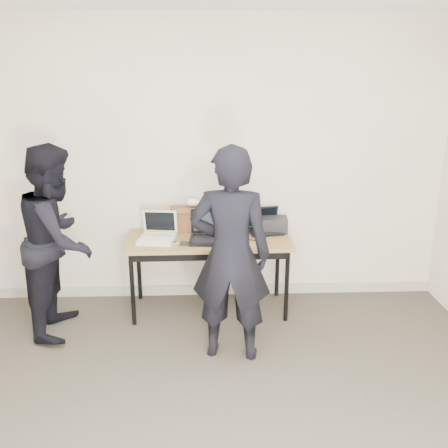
{
  "coord_description": "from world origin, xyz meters",
  "views": [
    {
      "loc": [
        -0.05,
        -2.44,
        2.22
      ],
      "look_at": [
        0.1,
        1.6,
        0.95
      ],
      "focal_mm": 40.0,
      "sensor_mm": 36.0,
      "label": 1
    }
  ],
  "objects_px": {
    "equipment_box": "(275,225)",
    "person_typist": "(231,255)",
    "desk": "(209,245)",
    "leather_satchel": "(190,219)",
    "laptop_beige": "(158,235)",
    "laptop_right": "(264,226)",
    "person_observer": "(58,240)",
    "laptop_center": "(209,234)"
  },
  "relations": [
    {
      "from": "laptop_beige",
      "to": "person_typist",
      "type": "height_order",
      "value": "person_typist"
    },
    {
      "from": "person_typist",
      "to": "laptop_beige",
      "type": "bearing_deg",
      "value": -41.97
    },
    {
      "from": "laptop_beige",
      "to": "laptop_right",
      "type": "height_order",
      "value": "laptop_beige"
    },
    {
      "from": "laptop_beige",
      "to": "equipment_box",
      "type": "bearing_deg",
      "value": 19.24
    },
    {
      "from": "laptop_beige",
      "to": "person_typist",
      "type": "relative_size",
      "value": 0.21
    },
    {
      "from": "desk",
      "to": "leather_satchel",
      "type": "relative_size",
      "value": 4.01
    },
    {
      "from": "equipment_box",
      "to": "leather_satchel",
      "type": "bearing_deg",
      "value": 177.47
    },
    {
      "from": "laptop_center",
      "to": "equipment_box",
      "type": "xyz_separation_m",
      "value": [
        0.63,
        0.23,
        0.01
      ]
    },
    {
      "from": "laptop_beige",
      "to": "leather_satchel",
      "type": "distance_m",
      "value": 0.39
    },
    {
      "from": "laptop_right",
      "to": "person_typist",
      "type": "bearing_deg",
      "value": -119.96
    },
    {
      "from": "leather_satchel",
      "to": "equipment_box",
      "type": "bearing_deg",
      "value": -8.54
    },
    {
      "from": "desk",
      "to": "laptop_center",
      "type": "relative_size",
      "value": 4.09
    },
    {
      "from": "laptop_beige",
      "to": "laptop_right",
      "type": "bearing_deg",
      "value": 20.54
    },
    {
      "from": "leather_satchel",
      "to": "person_typist",
      "type": "distance_m",
      "value": 1.06
    },
    {
      "from": "laptop_beige",
      "to": "person_observer",
      "type": "height_order",
      "value": "person_observer"
    },
    {
      "from": "desk",
      "to": "person_observer",
      "type": "distance_m",
      "value": 1.33
    },
    {
      "from": "desk",
      "to": "laptop_beige",
      "type": "relative_size",
      "value": 4.23
    },
    {
      "from": "laptop_beige",
      "to": "laptop_right",
      "type": "xyz_separation_m",
      "value": [
        1.0,
        0.22,
        0.0
      ]
    },
    {
      "from": "laptop_right",
      "to": "person_observer",
      "type": "height_order",
      "value": "person_observer"
    },
    {
      "from": "leather_satchel",
      "to": "person_typist",
      "type": "bearing_deg",
      "value": -77.41
    },
    {
      "from": "desk",
      "to": "person_typist",
      "type": "relative_size",
      "value": 0.89
    },
    {
      "from": "desk",
      "to": "laptop_right",
      "type": "relative_size",
      "value": 4.26
    },
    {
      "from": "leather_satchel",
      "to": "person_observer",
      "type": "xyz_separation_m",
      "value": [
        -1.11,
        -0.51,
        -0.03
      ]
    },
    {
      "from": "desk",
      "to": "leather_satchel",
      "type": "bearing_deg",
      "value": 127.3
    },
    {
      "from": "equipment_box",
      "to": "person_typist",
      "type": "distance_m",
      "value": 1.08
    },
    {
      "from": "laptop_right",
      "to": "person_typist",
      "type": "relative_size",
      "value": 0.21
    },
    {
      "from": "equipment_box",
      "to": "person_typist",
      "type": "height_order",
      "value": "person_typist"
    },
    {
      "from": "equipment_box",
      "to": "laptop_right",
      "type": "bearing_deg",
      "value": 178.02
    },
    {
      "from": "laptop_beige",
      "to": "person_typist",
      "type": "xyz_separation_m",
      "value": [
        0.63,
        -0.75,
        0.08
      ]
    },
    {
      "from": "desk",
      "to": "laptop_center",
      "type": "height_order",
      "value": "laptop_center"
    },
    {
      "from": "desk",
      "to": "person_typist",
      "type": "xyz_separation_m",
      "value": [
        0.16,
        -0.78,
        0.19
      ]
    },
    {
      "from": "equipment_box",
      "to": "desk",
      "type": "bearing_deg",
      "value": -163.05
    },
    {
      "from": "equipment_box",
      "to": "person_observer",
      "type": "distance_m",
      "value": 1.98
    },
    {
      "from": "laptop_center",
      "to": "laptop_right",
      "type": "bearing_deg",
      "value": 27.31
    },
    {
      "from": "laptop_beige",
      "to": "leather_satchel",
      "type": "xyz_separation_m",
      "value": [
        0.29,
        0.25,
        0.08
      ]
    },
    {
      "from": "desk",
      "to": "equipment_box",
      "type": "bearing_deg",
      "value": 15.99
    },
    {
      "from": "leather_satchel",
      "to": "equipment_box",
      "type": "distance_m",
      "value": 0.81
    },
    {
      "from": "laptop_center",
      "to": "person_typist",
      "type": "height_order",
      "value": "person_typist"
    },
    {
      "from": "laptop_center",
      "to": "person_observer",
      "type": "bearing_deg",
      "value": -165.32
    },
    {
      "from": "person_observer",
      "to": "equipment_box",
      "type": "bearing_deg",
      "value": -76.45
    },
    {
      "from": "desk",
      "to": "person_observer",
      "type": "height_order",
      "value": "person_observer"
    },
    {
      "from": "desk",
      "to": "person_typist",
      "type": "bearing_deg",
      "value": -79.42
    }
  ]
}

